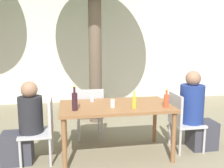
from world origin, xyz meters
TOP-DOWN VIEW (x-y plane):
  - ground_plane at (0.00, 0.00)m, footprint 30.00×30.00m
  - cafe_building_wall at (0.00, 3.40)m, footprint 10.00×0.08m
  - dining_table_front at (0.00, 0.00)m, footprint 1.58×0.87m
  - patio_chair_0 at (-1.02, 0.00)m, footprint 0.44×0.44m
  - patio_chair_1 at (1.02, 0.00)m, footprint 0.44×0.44m
  - patio_chair_2 at (-0.32, 0.67)m, footprint 0.44×0.44m
  - person_seated_0 at (-1.26, -0.00)m, footprint 0.56×0.32m
  - person_seated_1 at (1.25, -0.00)m, footprint 0.58×0.36m
  - wine_bottle_0 at (-0.58, -0.18)m, footprint 0.07×0.07m
  - oil_cruet_1 at (0.21, -0.21)m, footprint 0.07×0.07m
  - soda_bottle_2 at (0.66, -0.25)m, footprint 0.07×0.07m
  - drinking_glass_0 at (-0.07, -0.13)m, footprint 0.06×0.06m
  - drinking_glass_1 at (-0.31, 0.26)m, footprint 0.06×0.06m

SIDE VIEW (x-z plane):
  - ground_plane at x=0.00m, z-range 0.00..0.00m
  - patio_chair_0 at x=-1.02m, z-range 0.05..0.93m
  - patio_chair_1 at x=1.02m, z-range 0.05..0.93m
  - patio_chair_2 at x=-0.32m, z-range 0.05..0.93m
  - person_seated_0 at x=-1.26m, z-range -0.06..1.07m
  - person_seated_1 at x=1.25m, z-range -0.06..1.16m
  - dining_table_front at x=0.00m, z-range 0.30..1.06m
  - drinking_glass_1 at x=-0.31m, z-range 0.76..0.84m
  - drinking_glass_0 at x=-0.07m, z-range 0.76..0.87m
  - oil_cruet_1 at x=0.21m, z-range 0.73..0.96m
  - soda_bottle_2 at x=0.66m, z-range 0.73..0.98m
  - wine_bottle_0 at x=-0.58m, z-range 0.72..1.05m
  - cafe_building_wall at x=0.00m, z-range 0.00..2.80m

